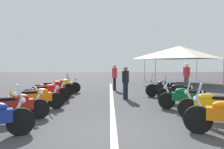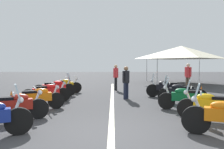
# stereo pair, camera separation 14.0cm
# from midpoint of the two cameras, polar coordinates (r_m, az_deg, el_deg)

# --- Properties ---
(ground_plane) EXTENTS (80.00, 80.00, 0.00)m
(ground_plane) POSITION_cam_midpoint_polar(r_m,az_deg,el_deg) (5.29, 0.58, -15.89)
(ground_plane) COLOR #38383A
(lane_centre_stripe) EXTENTS (17.92, 0.16, 0.01)m
(lane_centre_stripe) POSITION_cam_midpoint_polar(r_m,az_deg,el_deg) (9.65, 0.43, -7.29)
(lane_centre_stripe) COLOR beige
(lane_centre_stripe) RESTS_ON ground_plane
(motorcycle_left_row_1) EXTENTS (1.05, 1.91, 0.99)m
(motorcycle_left_row_1) POSITION_cam_midpoint_polar(r_m,az_deg,el_deg) (7.18, -23.41, -7.43)
(motorcycle_left_row_1) COLOR black
(motorcycle_left_row_1) RESTS_ON ground_plane
(motorcycle_left_row_2) EXTENTS (1.04, 1.92, 0.98)m
(motorcycle_left_row_2) POSITION_cam_midpoint_polar(r_m,az_deg,el_deg) (8.55, -18.39, -5.74)
(motorcycle_left_row_2) COLOR black
(motorcycle_left_row_2) RESTS_ON ground_plane
(motorcycle_left_row_3) EXTENTS (1.01, 1.98, 0.99)m
(motorcycle_left_row_3) POSITION_cam_midpoint_polar(r_m,az_deg,el_deg) (10.04, -16.07, -4.41)
(motorcycle_left_row_3) COLOR black
(motorcycle_left_row_3) RESTS_ON ground_plane
(motorcycle_left_row_4) EXTENTS (1.07, 2.02, 1.22)m
(motorcycle_left_row_4) POSITION_cam_midpoint_polar(r_m,az_deg,el_deg) (11.54, -14.14, -3.34)
(motorcycle_left_row_4) COLOR black
(motorcycle_left_row_4) RESTS_ON ground_plane
(motorcycle_left_row_5) EXTENTS (0.97, 2.02, 0.99)m
(motorcycle_left_row_5) POSITION_cam_midpoint_polar(r_m,az_deg,el_deg) (12.85, -12.06, -2.79)
(motorcycle_left_row_5) COLOR black
(motorcycle_left_row_5) RESTS_ON ground_plane
(motorcycle_right_row_1) EXTENTS (0.95, 1.94, 1.20)m
(motorcycle_right_row_1) POSITION_cam_midpoint_polar(r_m,az_deg,el_deg) (7.31, 24.59, -7.17)
(motorcycle_right_row_1) COLOR black
(motorcycle_right_row_1) RESTS_ON ground_plane
(motorcycle_right_row_2) EXTENTS (0.84, 2.05, 1.20)m
(motorcycle_right_row_2) POSITION_cam_midpoint_polar(r_m,az_deg,el_deg) (8.56, 18.99, -5.63)
(motorcycle_right_row_2) COLOR black
(motorcycle_right_row_2) RESTS_ON ground_plane
(motorcycle_right_row_3) EXTENTS (0.92, 1.98, 1.21)m
(motorcycle_right_row_3) POSITION_cam_midpoint_polar(r_m,az_deg,el_deg) (9.95, 17.75, -4.42)
(motorcycle_right_row_3) COLOR black
(motorcycle_right_row_3) RESTS_ON ground_plane
(motorcycle_right_row_4) EXTENTS (0.81, 2.09, 1.21)m
(motorcycle_right_row_4) POSITION_cam_midpoint_polar(r_m,az_deg,el_deg) (11.52, 14.23, -3.38)
(motorcycle_right_row_4) COLOR black
(motorcycle_right_row_4) RESTS_ON ground_plane
(traffic_cone_0) EXTENTS (0.36, 0.36, 0.61)m
(traffic_cone_0) POSITION_cam_midpoint_polar(r_m,az_deg,el_deg) (11.91, 22.26, -4.16)
(traffic_cone_0) COLOR orange
(traffic_cone_0) RESTS_ON ground_plane
(traffic_cone_1) EXTENTS (0.36, 0.36, 0.61)m
(traffic_cone_1) POSITION_cam_midpoint_polar(r_m,az_deg,el_deg) (9.98, -24.06, -5.52)
(traffic_cone_1) COLOR orange
(traffic_cone_1) RESTS_ON ground_plane
(bystander_1) EXTENTS (0.48, 0.32, 1.71)m
(bystander_1) POSITION_cam_midpoint_polar(r_m,az_deg,el_deg) (14.46, 19.20, -0.08)
(bystander_1) COLOR brown
(bystander_1) RESTS_ON ground_plane
(bystander_2) EXTENTS (0.44, 0.36, 1.56)m
(bystander_2) POSITION_cam_midpoint_polar(r_m,az_deg,el_deg) (10.58, 4.00, -1.45)
(bystander_2) COLOR #1E2338
(bystander_2) RESTS_ON ground_plane
(bystander_3) EXTENTS (0.52, 0.32, 1.63)m
(bystander_3) POSITION_cam_midpoint_polar(r_m,az_deg,el_deg) (14.07, 1.27, -0.21)
(bystander_3) COLOR black
(bystander_3) RESTS_ON ground_plane
(event_tent) EXTENTS (5.68, 5.68, 3.20)m
(event_tent) POSITION_cam_midpoint_polar(r_m,az_deg,el_deg) (19.94, 17.58, 5.44)
(event_tent) COLOR beige
(event_tent) RESTS_ON ground_plane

